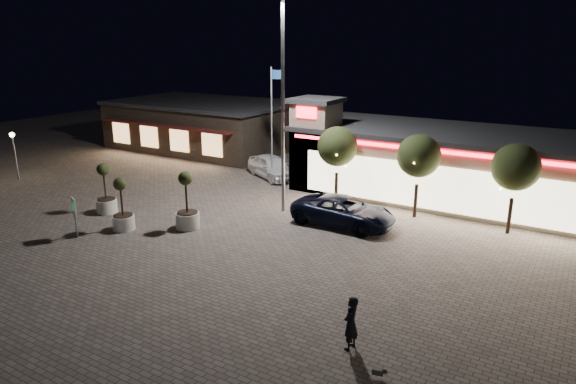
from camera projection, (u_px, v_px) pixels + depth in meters
The scene contains 17 objects.
ground at pixel (162, 249), 24.85m from camera, with size 90.00×90.00×0.00m, color #73675D.
retail_building at pixel (449, 163), 32.47m from camera, with size 20.40×8.40×6.10m.
restaurant_building at pixel (204, 124), 47.54m from camera, with size 16.40×11.00×4.30m.
floodlight_pole at pixel (283, 91), 28.40m from camera, with size 0.60×0.40×12.38m.
flagpole at pixel (273, 116), 35.09m from camera, with size 0.95×0.10×8.00m.
lamp_post_west at pixel (14, 146), 36.35m from camera, with size 0.36×0.36×3.48m.
string_tree_a at pixel (337, 147), 30.86m from camera, with size 2.42×2.42×4.79m.
string_tree_b at pixel (419, 156), 28.38m from camera, with size 2.42×2.42×4.79m.
string_tree_c at pixel (516, 167), 25.90m from camera, with size 2.42×2.42×4.79m.
pickup_truck at pixel (343, 211), 27.90m from camera, with size 2.62×5.69×1.58m, color black.
white_sedan at pixel (272, 167), 37.41m from camera, with size 1.98×4.92×1.68m, color white.
pedestrian at pixel (351, 323), 16.66m from camera, with size 0.68×0.45×1.88m, color black.
dog at pixel (380, 372), 15.36m from camera, with size 0.46×0.23×0.24m.
planter_left at pixel (106, 198), 29.89m from camera, with size 1.20×1.20×2.95m.
planter_mid at pixel (123, 214), 27.22m from camera, with size 1.16×1.16×2.86m.
planter_right at pixel (187, 211), 27.41m from camera, with size 1.28×1.28×3.15m.
valet_sign at pixel (74, 210), 25.94m from camera, with size 0.66×0.34×2.12m.
Camera 1 is at (17.16, -16.50, 9.82)m, focal length 32.00 mm.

